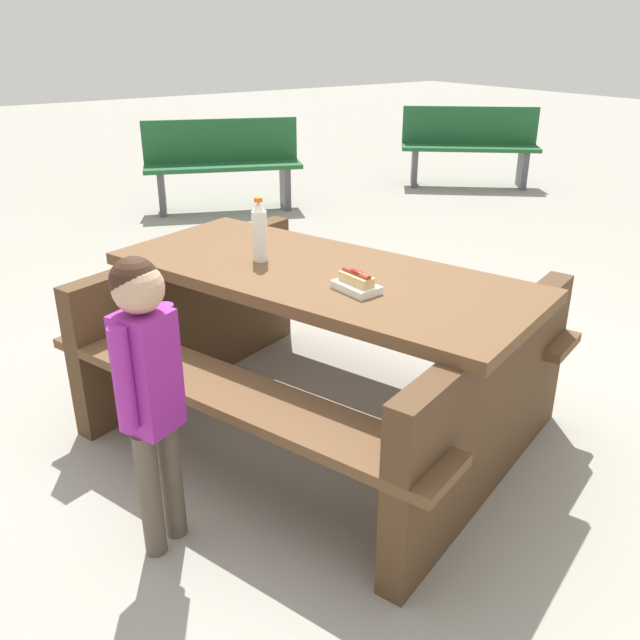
% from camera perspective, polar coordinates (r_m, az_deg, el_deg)
% --- Properties ---
extents(ground_plane, '(30.00, 30.00, 0.00)m').
position_cam_1_polar(ground_plane, '(3.12, 0.00, -8.88)').
color(ground_plane, gray).
rests_on(ground_plane, ground).
extents(picnic_table, '(2.15, 1.91, 0.75)m').
position_cam_1_polar(picnic_table, '(2.90, 0.00, -1.45)').
color(picnic_table, brown).
rests_on(picnic_table, ground).
extents(soda_bottle, '(0.06, 0.06, 0.27)m').
position_cam_1_polar(soda_bottle, '(2.88, -5.14, 7.44)').
color(soda_bottle, silver).
rests_on(soda_bottle, picnic_table).
extents(hotdog_tray, '(0.19, 0.12, 0.08)m').
position_cam_1_polar(hotdog_tray, '(2.56, 3.09, 3.13)').
color(hotdog_tray, white).
rests_on(hotdog_tray, picnic_table).
extents(child_in_coat, '(0.20, 0.24, 1.05)m').
position_cam_1_polar(child_in_coat, '(2.19, -14.38, -4.34)').
color(child_in_coat, brown).
rests_on(child_in_coat, ground).
extents(park_bench_near, '(0.96, 1.54, 0.85)m').
position_cam_1_polar(park_bench_near, '(6.80, -8.23, 13.01)').
color(park_bench_near, '#1E592D').
rests_on(park_bench_near, ground).
extents(park_bench_mid, '(1.27, 1.40, 0.85)m').
position_cam_1_polar(park_bench_mid, '(7.97, 12.51, 14.26)').
color(park_bench_mid, '#1E592D').
rests_on(park_bench_mid, ground).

